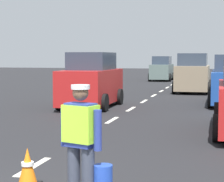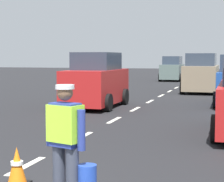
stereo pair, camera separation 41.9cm
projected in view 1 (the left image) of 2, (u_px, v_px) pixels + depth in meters
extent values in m
plane|color=black|center=(162.00, 91.00, 25.59)|extent=(96.00, 96.00, 0.00)
cube|color=silver|center=(33.00, 167.00, 7.90)|extent=(0.14, 1.40, 0.01)
cube|color=silver|center=(83.00, 137.00, 10.80)|extent=(0.14, 1.40, 0.01)
cube|color=silver|center=(112.00, 120.00, 13.70)|extent=(0.14, 1.40, 0.01)
cube|color=silver|center=(131.00, 109.00, 16.60)|extent=(0.14, 1.40, 0.01)
cube|color=silver|center=(144.00, 101.00, 19.50)|extent=(0.14, 1.40, 0.01)
cube|color=silver|center=(154.00, 95.00, 22.40)|extent=(0.14, 1.40, 0.01)
cube|color=silver|center=(161.00, 91.00, 25.30)|extent=(0.14, 1.40, 0.01)
cube|color=silver|center=(167.00, 88.00, 28.19)|extent=(0.14, 1.40, 0.01)
cube|color=silver|center=(172.00, 85.00, 31.09)|extent=(0.14, 1.40, 0.01)
cube|color=silver|center=(176.00, 82.00, 33.99)|extent=(0.14, 1.40, 0.01)
cube|color=silver|center=(180.00, 80.00, 36.89)|extent=(0.14, 1.40, 0.01)
cube|color=silver|center=(183.00, 79.00, 39.79)|extent=(0.14, 1.40, 0.01)
cube|color=silver|center=(185.00, 77.00, 42.69)|extent=(0.14, 1.40, 0.01)
cube|color=silver|center=(187.00, 76.00, 45.59)|extent=(0.14, 1.40, 0.01)
cube|color=silver|center=(189.00, 75.00, 48.49)|extent=(0.14, 1.40, 0.01)
cube|color=silver|center=(191.00, 74.00, 51.38)|extent=(0.14, 1.40, 0.01)
cylinder|color=#383D4C|center=(74.00, 174.00, 5.92)|extent=(0.18, 0.18, 0.82)
cylinder|color=#383D4C|center=(88.00, 177.00, 5.79)|extent=(0.18, 0.18, 0.82)
cube|color=navy|center=(81.00, 125.00, 5.80)|extent=(0.45, 0.35, 0.60)
cube|color=#A5EA33|center=(81.00, 123.00, 5.80)|extent=(0.52, 0.41, 0.51)
cylinder|color=navy|center=(65.00, 127.00, 5.95)|extent=(0.11, 0.11, 0.55)
cylinder|color=navy|center=(98.00, 130.00, 5.65)|extent=(0.11, 0.11, 0.55)
sphere|color=brown|center=(80.00, 93.00, 5.76)|extent=(0.22, 0.22, 0.22)
cylinder|color=silver|center=(80.00, 87.00, 5.76)|extent=(0.26, 0.26, 0.06)
cylinder|color=#2347B7|center=(103.00, 174.00, 5.78)|extent=(0.26, 0.26, 0.26)
cone|color=orange|center=(28.00, 166.00, 6.76)|extent=(0.30, 0.30, 0.58)
cylinder|color=white|center=(28.00, 164.00, 6.76)|extent=(0.20, 0.20, 0.06)
cylinder|color=black|center=(212.00, 94.00, 19.39)|extent=(0.22, 0.68, 0.68)
cylinder|color=black|center=(210.00, 100.00, 16.91)|extent=(0.22, 0.68, 0.68)
cube|color=gray|center=(193.00, 77.00, 24.52)|extent=(1.79, 4.23, 1.36)
cube|color=#2D3847|center=(193.00, 60.00, 24.33)|extent=(1.58, 2.33, 0.70)
cylinder|color=black|center=(179.00, 85.00, 26.05)|extent=(0.22, 0.68, 0.68)
cylinder|color=black|center=(209.00, 85.00, 25.60)|extent=(0.22, 0.68, 0.68)
cylinder|color=black|center=(174.00, 88.00, 23.51)|extent=(0.22, 0.68, 0.68)
cylinder|color=black|center=(208.00, 88.00, 23.07)|extent=(0.22, 0.68, 0.68)
cylinder|color=black|center=(218.00, 113.00, 12.82)|extent=(0.22, 0.68, 0.68)
cylinder|color=black|center=(217.00, 128.00, 10.20)|extent=(0.22, 0.68, 0.68)
cube|color=red|center=(91.00, 86.00, 17.18)|extent=(1.71, 4.01, 1.34)
cube|color=#2D3847|center=(92.00, 61.00, 17.19)|extent=(1.51, 2.20, 0.70)
cylinder|color=black|center=(104.00, 103.00, 15.80)|extent=(0.22, 0.68, 0.68)
cylinder|color=black|center=(60.00, 101.00, 16.23)|extent=(0.22, 0.68, 0.68)
cylinder|color=black|center=(119.00, 97.00, 18.20)|extent=(0.22, 0.68, 0.68)
cylinder|color=black|center=(81.00, 96.00, 18.63)|extent=(0.22, 0.68, 0.68)
cube|color=slate|center=(162.00, 71.00, 36.33)|extent=(1.62, 3.88, 1.21)
cube|color=#2D3847|center=(162.00, 60.00, 36.35)|extent=(1.42, 2.13, 0.70)
cylinder|color=black|center=(170.00, 77.00, 35.00)|extent=(0.22, 0.68, 0.68)
cylinder|color=black|center=(150.00, 77.00, 35.41)|extent=(0.22, 0.68, 0.68)
cylinder|color=black|center=(173.00, 76.00, 37.33)|extent=(0.22, 0.68, 0.68)
cylinder|color=black|center=(154.00, 76.00, 37.73)|extent=(0.22, 0.68, 0.68)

